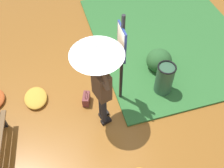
# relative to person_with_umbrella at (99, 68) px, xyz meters

# --- Properties ---
(ground_plane) EXTENTS (18.00, 18.00, 0.00)m
(ground_plane) POSITION_rel_person_with_umbrella_xyz_m (0.11, 0.01, -1.55)
(ground_plane) COLOR brown
(grass_verge) EXTENTS (4.80, 4.00, 0.05)m
(grass_verge) POSITION_rel_person_with_umbrella_xyz_m (1.98, -2.46, -1.53)
(grass_verge) COLOR #2D662D
(grass_verge) RESTS_ON ground_plane
(person_with_umbrella) EXTENTS (0.96, 0.96, 2.04)m
(person_with_umbrella) POSITION_rel_person_with_umbrella_xyz_m (0.00, 0.00, 0.00)
(person_with_umbrella) COLOR black
(person_with_umbrella) RESTS_ON ground_plane
(info_sign_post) EXTENTS (0.44, 0.07, 2.30)m
(info_sign_post) POSITION_rel_person_with_umbrella_xyz_m (0.37, -0.54, -0.11)
(info_sign_post) COLOR black
(info_sign_post) RESTS_ON ground_plane
(handbag) EXTENTS (0.33, 0.24, 0.37)m
(handbag) POSITION_rel_person_with_umbrella_xyz_m (0.46, 0.23, -1.42)
(handbag) COLOR brown
(handbag) RESTS_ON ground_plane
(trash_bin) EXTENTS (0.42, 0.42, 0.83)m
(trash_bin) POSITION_rel_person_with_umbrella_xyz_m (0.28, -1.55, -1.13)
(trash_bin) COLOR #2D5138
(trash_bin) RESTS_ON ground_plane
(shrub_cluster) EXTENTS (0.69, 0.62, 0.56)m
(shrub_cluster) POSITION_rel_person_with_umbrella_xyz_m (1.02, -1.75, -1.29)
(shrub_cluster) COLOR #285628
(shrub_cluster) RESTS_ON ground_plane
(leaf_pile_near_person) EXTENTS (0.64, 0.51, 0.14)m
(leaf_pile_near_person) POSITION_rel_person_with_umbrella_xyz_m (0.85, 1.33, -1.48)
(leaf_pile_near_person) COLOR gold
(leaf_pile_near_person) RESTS_ON ground_plane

